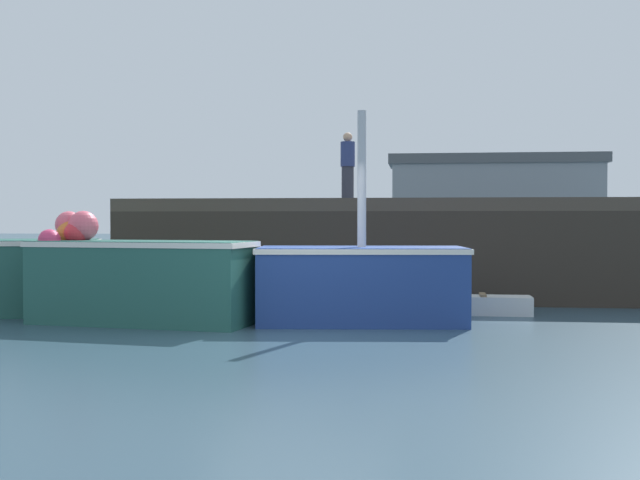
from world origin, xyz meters
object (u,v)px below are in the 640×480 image
object	(u,v)px
rowboat	(483,305)
mooring_buoy_foreground	(161,303)
fishing_boat_near_right	(137,276)
fishing_boat_mid	(362,282)
dockworker	(348,167)

from	to	relation	value
rowboat	mooring_buoy_foreground	world-z (taller)	mooring_buoy_foreground
rowboat	mooring_buoy_foreground	size ratio (longest dim) A/B	2.28
fishing_boat_near_right	fishing_boat_mid	size ratio (longest dim) A/B	1.08
fishing_boat_mid	fishing_boat_near_right	bearing A→B (deg)	-173.02
fishing_boat_near_right	mooring_buoy_foreground	xyz separation A→B (m)	(0.41, -0.08, -0.40)
rowboat	fishing_boat_mid	bearing A→B (deg)	-143.19
fishing_boat_near_right	fishing_boat_mid	world-z (taller)	fishing_boat_mid
mooring_buoy_foreground	rowboat	bearing A→B (deg)	21.48
fishing_boat_near_right	mooring_buoy_foreground	world-z (taller)	fishing_boat_near_right
mooring_buoy_foreground	fishing_boat_near_right	bearing A→B (deg)	168.72
mooring_buoy_foreground	fishing_boat_mid	bearing A→B (deg)	9.41
rowboat	mooring_buoy_foreground	bearing A→B (deg)	-158.52
fishing_boat_near_right	mooring_buoy_foreground	bearing A→B (deg)	-11.28
fishing_boat_near_right	rowboat	distance (m)	5.73
fishing_boat_near_right	dockworker	distance (m)	7.94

